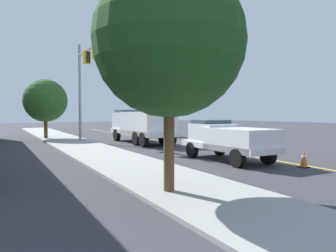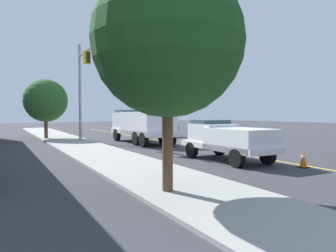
{
  "view_description": "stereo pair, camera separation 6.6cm",
  "coord_description": "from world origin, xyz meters",
  "px_view_note": "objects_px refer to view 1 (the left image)",
  "views": [
    {
      "loc": [
        -21.22,
        14.6,
        2.46
      ],
      "look_at": [
        -0.5,
        0.66,
        1.4
      ],
      "focal_mm": 33.93,
      "sensor_mm": 36.0,
      "label": 1
    },
    {
      "loc": [
        -21.26,
        14.54,
        2.46
      ],
      "look_at": [
        -0.5,
        0.66,
        1.4
      ],
      "focal_mm": 33.93,
      "sensor_mm": 36.0,
      "label": 2
    }
  ],
  "objects_px": {
    "service_pickup_truck": "(228,139)",
    "traffic_cone_mid_front": "(148,135)",
    "utility_bucket_truck": "(141,123)",
    "passing_minivan": "(159,127)",
    "traffic_cone_leading": "(304,159)",
    "traffic_signal_mast": "(85,74)"
  },
  "relations": [
    {
      "from": "service_pickup_truck",
      "to": "traffic_cone_mid_front",
      "type": "height_order",
      "value": "service_pickup_truck"
    },
    {
      "from": "utility_bucket_truck",
      "to": "passing_minivan",
      "type": "xyz_separation_m",
      "value": [
        5.69,
        -5.25,
        -0.65
      ]
    },
    {
      "from": "traffic_cone_leading",
      "to": "traffic_cone_mid_front",
      "type": "bearing_deg",
      "value": -6.86
    },
    {
      "from": "service_pickup_truck",
      "to": "traffic_signal_mast",
      "type": "distance_m",
      "value": 14.09
    },
    {
      "from": "utility_bucket_truck",
      "to": "traffic_cone_leading",
      "type": "bearing_deg",
      "value": -178.48
    },
    {
      "from": "traffic_signal_mast",
      "to": "traffic_cone_mid_front",
      "type": "bearing_deg",
      "value": -82.27
    },
    {
      "from": "traffic_signal_mast",
      "to": "traffic_cone_leading",
      "type": "bearing_deg",
      "value": -165.49
    },
    {
      "from": "traffic_cone_mid_front",
      "to": "traffic_signal_mast",
      "type": "xyz_separation_m",
      "value": [
        -0.86,
        6.33,
        5.15
      ]
    },
    {
      "from": "passing_minivan",
      "to": "traffic_cone_leading",
      "type": "distance_m",
      "value": 20.5
    },
    {
      "from": "service_pickup_truck",
      "to": "passing_minivan",
      "type": "xyz_separation_m",
      "value": [
        16.54,
        -6.26,
        -0.15
      ]
    },
    {
      "from": "utility_bucket_truck",
      "to": "traffic_cone_mid_front",
      "type": "xyz_separation_m",
      "value": [
        3.09,
        -2.46,
        -1.27
      ]
    },
    {
      "from": "traffic_signal_mast",
      "to": "passing_minivan",
      "type": "bearing_deg",
      "value": -69.23
    },
    {
      "from": "traffic_cone_leading",
      "to": "utility_bucket_truck",
      "type": "bearing_deg",
      "value": 1.52
    },
    {
      "from": "traffic_signal_mast",
      "to": "utility_bucket_truck",
      "type": "bearing_deg",
      "value": -119.87
    },
    {
      "from": "passing_minivan",
      "to": "traffic_signal_mast",
      "type": "relative_size",
      "value": 0.61
    },
    {
      "from": "passing_minivan",
      "to": "traffic_signal_mast",
      "type": "bearing_deg",
      "value": 110.77
    },
    {
      "from": "service_pickup_truck",
      "to": "traffic_cone_mid_front",
      "type": "relative_size",
      "value": 7.87
    },
    {
      "from": "passing_minivan",
      "to": "traffic_cone_mid_front",
      "type": "xyz_separation_m",
      "value": [
        -2.6,
        2.8,
        -0.61
      ]
    },
    {
      "from": "traffic_cone_leading",
      "to": "traffic_signal_mast",
      "type": "xyz_separation_m",
      "value": [
        16.44,
        4.25,
        5.12
      ]
    },
    {
      "from": "service_pickup_truck",
      "to": "traffic_cone_leading",
      "type": "xyz_separation_m",
      "value": [
        -3.37,
        -1.38,
        -0.72
      ]
    },
    {
      "from": "traffic_cone_leading",
      "to": "service_pickup_truck",
      "type": "bearing_deg",
      "value": 22.26
    },
    {
      "from": "service_pickup_truck",
      "to": "traffic_cone_mid_front",
      "type": "xyz_separation_m",
      "value": [
        13.93,
        -3.46,
        -0.76
      ]
    }
  ]
}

